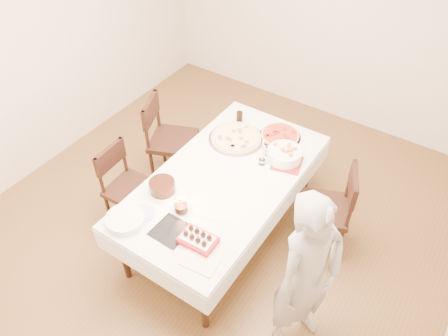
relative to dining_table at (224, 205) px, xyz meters
The scene contains 22 objects.
floor 0.39m from the dining_table, 168.95° to the right, with size 5.00×5.00×0.00m, color brown.
wall_back 2.67m from the dining_table, 92.10° to the left, with size 4.50×0.04×2.70m, color beige.
wall_left 2.54m from the dining_table, behind, with size 0.04×5.00×2.70m, color beige.
dining_table is the anchor object (origin of this frame).
chair_right_savory 0.93m from the dining_table, 24.82° to the left, with size 0.50×0.50×0.97m, color black, non-canonical shape.
chair_left_savory 1.00m from the dining_table, 157.40° to the left, with size 0.51×0.51×1.00m, color black, non-canonical shape.
chair_left_dessert 0.92m from the dining_table, 154.86° to the right, with size 0.47×0.47×0.91m, color black, non-canonical shape.
person 1.30m from the dining_table, 27.39° to the right, with size 0.58×0.38×1.59m, color #AFABA5.
pizza_white 0.68m from the dining_table, 111.13° to the left, with size 0.55×0.55×0.04m, color beige.
pizza_pepperoni 0.90m from the dining_table, 79.76° to the left, with size 0.41×0.41×0.04m, color red.
red_placemat 0.72m from the dining_table, 51.55° to the left, with size 0.27×0.27×0.01m, color #B21E1E.
pasta_bowl 0.76m from the dining_table, 57.35° to the left, with size 0.32×0.32×0.10m, color white.
taper_candle 0.66m from the dining_table, 61.13° to the left, with size 0.06×0.06×0.30m, color white.
shaker_pair 0.66m from the dining_table, 70.84° to the left, with size 0.08×0.08×0.10m, color white, non-canonical shape.
cola_glass 0.96m from the dining_table, 112.81° to the left, with size 0.07×0.07×0.12m, color black.
layer_cake 0.71m from the dining_table, 128.32° to the right, with size 0.29×0.29×0.11m, color black.
cake_board 0.84m from the dining_table, 91.10° to the right, with size 0.28×0.28×0.01m, color black.
birthday_cake 0.70m from the dining_table, 98.11° to the right, with size 0.11×0.11×0.13m, color #3C1D10.
strawberry_box 0.86m from the dining_table, 72.08° to the right, with size 0.29×0.19×0.07m, color #A41217, non-canonical shape.
box_lid 1.00m from the dining_table, 67.52° to the right, with size 0.27×0.18×0.02m, color beige.
plate_stack 1.04m from the dining_table, 113.32° to the right, with size 0.32×0.32×0.07m, color white.
china_plate 0.89m from the dining_table, 113.73° to the right, with size 0.21×0.21×0.01m, color white.
Camera 1 is at (1.66, -2.33, 3.51)m, focal length 35.00 mm.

